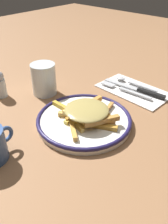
{
  "coord_description": "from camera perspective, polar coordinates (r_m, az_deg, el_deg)",
  "views": [
    {
      "loc": [
        -0.37,
        -0.33,
        0.37
      ],
      "look_at": [
        0.0,
        0.0,
        0.03
      ],
      "focal_mm": 37.85,
      "sensor_mm": 36.0,
      "label": 1
    }
  ],
  "objects": [
    {
      "name": "ground_plane",
      "position": [
        0.62,
        0.0,
        -2.71
      ],
      "size": [
        2.6,
        2.6,
        0.0
      ],
      "primitive_type": "plane",
      "color": "#916441"
    },
    {
      "name": "plate",
      "position": [
        0.61,
        0.0,
        -1.9
      ],
      "size": [
        0.25,
        0.25,
        0.02
      ],
      "color": "white",
      "rests_on": "ground_plane"
    },
    {
      "name": "fries_heap",
      "position": [
        0.59,
        0.73,
        -0.05
      ],
      "size": [
        0.19,
        0.21,
        0.04
      ],
      "color": "#E7C651",
      "rests_on": "plate"
    },
    {
      "name": "napkin",
      "position": [
        0.78,
        11.81,
        5.28
      ],
      "size": [
        0.14,
        0.23,
        0.01
      ],
      "primitive_type": "cube",
      "rotation": [
        0.0,
        0.0,
        -0.05
      ],
      "color": "white",
      "rests_on": "ground_plane"
    },
    {
      "name": "fork",
      "position": [
        0.76,
        9.93,
        5.28
      ],
      "size": [
        0.03,
        0.18,
        0.01
      ],
      "color": "silver",
      "rests_on": "napkin"
    },
    {
      "name": "knife",
      "position": [
        0.77,
        13.12,
        5.33
      ],
      "size": [
        0.03,
        0.21,
        0.01
      ],
      "color": "black",
      "rests_on": "napkin"
    },
    {
      "name": "spoon",
      "position": [
        0.81,
        10.81,
        7.26
      ],
      "size": [
        0.02,
        0.15,
        0.01
      ],
      "color": "silver",
      "rests_on": "napkin"
    },
    {
      "name": "water_glass",
      "position": [
        0.74,
        -9.67,
        7.84
      ],
      "size": [
        0.07,
        0.07,
        0.1
      ],
      "primitive_type": "cylinder",
      "color": "silver",
      "rests_on": "ground_plane"
    }
  ]
}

